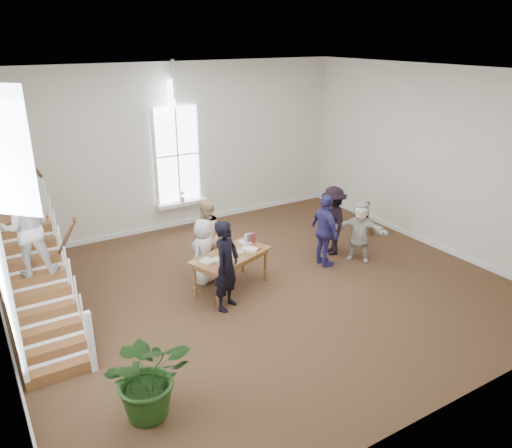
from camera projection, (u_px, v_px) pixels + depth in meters
ground at (263, 288)px, 10.82m from camera, size 10.00×10.00×0.00m
room_shell at (181, 212)px, 14.18m from camera, size 10.49×10.00×10.00m
staircase at (31, 250)px, 8.73m from camera, size 1.10×4.10×2.92m
library_table at (231, 258)px, 10.55m from camera, size 1.92×1.40×0.88m
police_officer at (227, 266)px, 9.74m from camera, size 0.81×0.75×1.86m
elderly_woman at (204, 251)px, 10.86m from camera, size 0.86×0.78×1.47m
person_yellow at (206, 236)px, 11.36m from camera, size 1.05×1.05×1.72m
woman_cluster_a at (325, 231)px, 11.60m from camera, size 0.54×1.06×1.74m
woman_cluster_b at (333, 221)px, 12.25m from camera, size 1.05×1.28×1.73m
woman_cluster_c at (360, 231)px, 11.92m from camera, size 1.24×1.35×1.50m
floor_plant at (149, 375)px, 7.03m from camera, size 1.36×1.23×1.34m
side_chair at (364, 217)px, 13.59m from camera, size 0.47×0.47×0.87m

